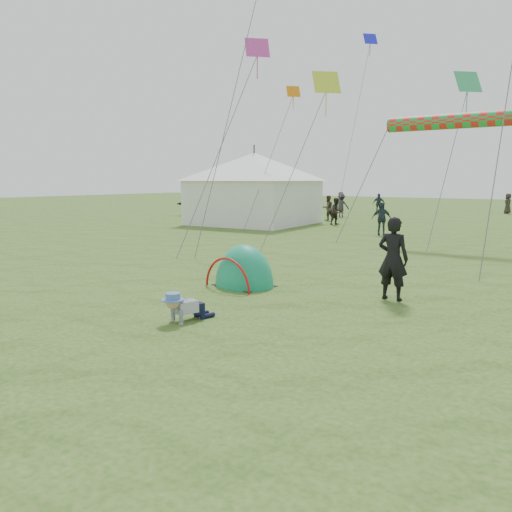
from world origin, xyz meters
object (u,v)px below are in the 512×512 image
Objects in this scene: popup_tent at (244,286)px; event_marquee at (254,186)px; crawling_toddler at (183,306)px; standing_adult at (393,259)px.

popup_tent is 0.32× the size of event_marquee.
crawling_toddler is at bearing -64.32° from popup_tent.
standing_adult is at bearing 71.04° from crawling_toddler.
event_marquee reaches higher than popup_tent.
standing_adult reaches higher than crawling_toddler.
standing_adult is (3.74, 0.75, 0.97)m from popup_tent.
crawling_toddler is 3.55m from popup_tent.
event_marquee is (-14.35, 14.60, 1.40)m from standing_adult.
event_marquee is at bearing 133.75° from popup_tent.
event_marquee is (-10.61, 15.35, 2.38)m from popup_tent.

